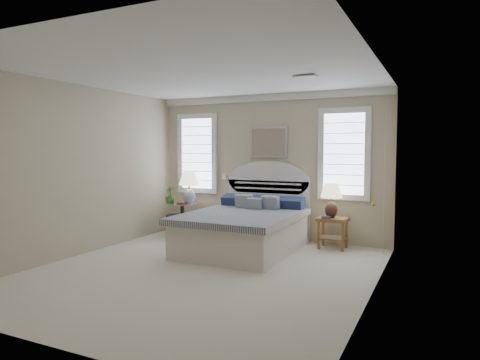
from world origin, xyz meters
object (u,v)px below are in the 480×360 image
nightstand_right (333,226)px  floor_pot (178,226)px  bed (246,227)px  side_table_left (182,215)px  lamp_right (331,196)px  lamp_left (189,184)px

nightstand_right → floor_pot: 2.96m
bed → nightstand_right: bed is taller
side_table_left → bed: bearing=-19.7°
bed → nightstand_right: (1.30, 0.69, 0.00)m
lamp_right → side_table_left: bearing=-178.2°
side_table_left → lamp_right: size_ratio=1.07×
side_table_left → floor_pot: 0.24m
nightstand_right → side_table_left: bearing=-178.1°
bed → floor_pot: bearing=165.4°
side_table_left → lamp_left: (0.14, 0.03, 0.63)m
lamp_left → lamp_right: 2.78m
floor_pot → lamp_left: lamp_left is taller
side_table_left → nightstand_right: side_table_left is taller
bed → lamp_left: (-1.51, 0.63, 0.63)m
nightstand_right → floor_pot: bearing=-174.9°
side_table_left → lamp_left: 0.64m
lamp_right → bed: bearing=-151.7°
bed → floor_pot: bed is taller
bed → nightstand_right: 1.47m
floor_pot → side_table_left: bearing=91.8°
lamp_left → lamp_right: lamp_left is taller
nightstand_right → lamp_right: 0.50m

